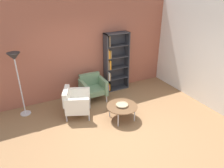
# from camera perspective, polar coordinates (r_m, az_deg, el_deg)

# --- Properties ---
(ground_plane) EXTENTS (8.32, 8.32, 0.00)m
(ground_plane) POSITION_cam_1_polar(r_m,az_deg,el_deg) (5.17, 3.24, -13.44)
(ground_plane) COLOR olive
(brick_back_panel) EXTENTS (6.40, 0.12, 2.90)m
(brick_back_panel) POSITION_cam_1_polar(r_m,az_deg,el_deg) (6.51, -7.41, 9.31)
(brick_back_panel) COLOR #9E5642
(brick_back_panel) RESTS_ON ground_plane
(plaster_right_partition) EXTENTS (0.12, 5.20, 2.90)m
(plaster_right_partition) POSITION_cam_1_polar(r_m,az_deg,el_deg) (6.63, 22.98, 7.77)
(plaster_right_partition) COLOR silver
(plaster_right_partition) RESTS_ON ground_plane
(bookshelf_tall) EXTENTS (0.80, 0.30, 1.90)m
(bookshelf_tall) POSITION_cam_1_polar(r_m,az_deg,el_deg) (6.83, 0.63, 5.85)
(bookshelf_tall) COLOR #333338
(bookshelf_tall) RESTS_ON ground_plane
(coffee_table_low) EXTENTS (0.80, 0.80, 0.40)m
(coffee_table_low) POSITION_cam_1_polar(r_m,az_deg,el_deg) (5.48, 2.72, -6.16)
(coffee_table_low) COLOR brown
(coffee_table_low) RESTS_ON ground_plane
(decorative_bowl) EXTENTS (0.32, 0.32, 0.05)m
(decorative_bowl) POSITION_cam_1_polar(r_m,az_deg,el_deg) (5.45, 2.73, -5.59)
(decorative_bowl) COLOR tan
(decorative_bowl) RESTS_ON coffee_table_low
(armchair_by_bookshelf) EXTENTS (0.73, 0.67, 0.78)m
(armchair_by_bookshelf) POSITION_cam_1_polar(r_m,az_deg,el_deg) (6.41, -5.30, -0.82)
(armchair_by_bookshelf) COLOR slate
(armchair_by_bookshelf) RESTS_ON ground_plane
(armchair_near_window) EXTENTS (0.87, 0.90, 0.78)m
(armchair_near_window) POSITION_cam_1_polar(r_m,az_deg,el_deg) (5.70, -9.83, -4.67)
(armchair_near_window) COLOR white
(armchair_near_window) RESTS_ON ground_plane
(floor_lamp_torchiere) EXTENTS (0.32, 0.32, 1.74)m
(floor_lamp_torchiere) POSITION_cam_1_polar(r_m,az_deg,el_deg) (5.74, -24.61, 4.89)
(floor_lamp_torchiere) COLOR silver
(floor_lamp_torchiere) RESTS_ON ground_plane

